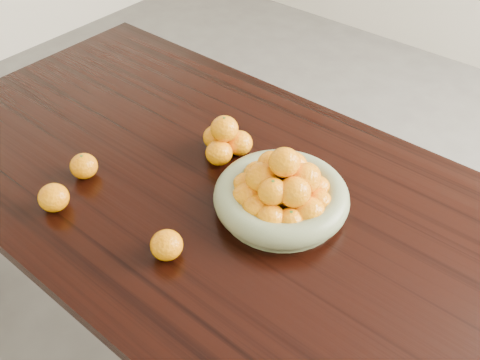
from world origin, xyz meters
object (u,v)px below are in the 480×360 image
Objects in this scene: dining_table at (232,215)px; loose_orange_0 at (84,166)px; fruit_bowl at (282,193)px; orange_pyramid at (225,140)px.

dining_table is 0.43m from loose_orange_0.
fruit_bowl is 2.34× the size of orange_pyramid.
fruit_bowl reaches higher than loose_orange_0.
dining_table is 0.20m from fruit_bowl.
loose_orange_0 is at bearing -153.65° from fruit_bowl.
orange_pyramid is at bearing 137.41° from dining_table.
dining_table is 5.82× the size of fruit_bowl.
orange_pyramid reaches higher than dining_table.
orange_pyramid is 0.39m from loose_orange_0.
fruit_bowl is at bearing 26.35° from loose_orange_0.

